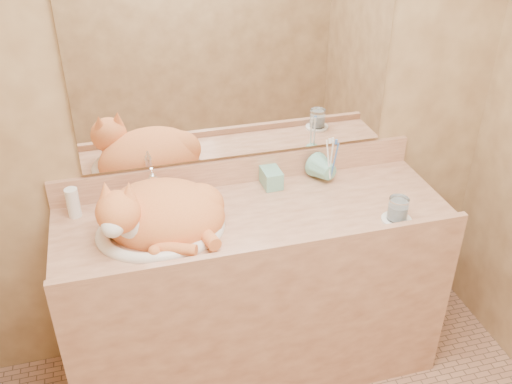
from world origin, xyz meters
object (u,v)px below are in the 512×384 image
object	(u,v)px
soap_dispenser	(276,174)
water_glass	(398,209)
toothbrush_cup	(331,174)
cat	(158,211)
vanity_counter	(255,293)
sink_basin	(160,215)

from	to	relation	value
soap_dispenser	water_glass	distance (m)	0.52
toothbrush_cup	soap_dispenser	bearing A→B (deg)	178.63
cat	soap_dispenser	distance (m)	0.54
cat	water_glass	distance (m)	0.93
water_glass	toothbrush_cup	bearing A→B (deg)	114.61
cat	water_glass	xyz separation A→B (m)	(0.92, -0.19, -0.03)
toothbrush_cup	cat	bearing A→B (deg)	-169.26
cat	water_glass	bearing A→B (deg)	4.57
vanity_counter	water_glass	size ratio (longest dim) A/B	17.20
toothbrush_cup	water_glass	xyz separation A→B (m)	(0.15, -0.33, 0.00)
sink_basin	water_glass	bearing A→B (deg)	-11.85
vanity_counter	toothbrush_cup	world-z (taller)	toothbrush_cup
sink_basin	cat	distance (m)	0.01
cat	soap_dispenser	world-z (taller)	cat
vanity_counter	soap_dispenser	distance (m)	0.55
sink_basin	soap_dispenser	distance (m)	0.54
soap_dispenser	water_glass	bearing A→B (deg)	-41.80
sink_basin	cat	xyz separation A→B (m)	(-0.00, 0.01, 0.01)
sink_basin	soap_dispenser	bearing A→B (deg)	16.57
vanity_counter	water_glass	distance (m)	0.74
cat	toothbrush_cup	distance (m)	0.78
soap_dispenser	vanity_counter	bearing A→B (deg)	-134.53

